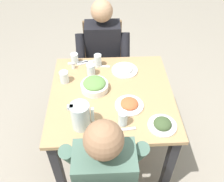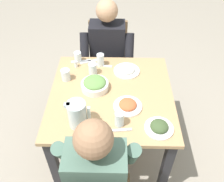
# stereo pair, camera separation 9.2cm
# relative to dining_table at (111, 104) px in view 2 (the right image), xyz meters

# --- Properties ---
(ground_plane) EXTENTS (8.00, 8.00, 0.00)m
(ground_plane) POSITION_rel_dining_table_xyz_m (0.00, 0.00, -0.61)
(ground_plane) COLOR gray
(dining_table) EXTENTS (0.91, 0.91, 0.73)m
(dining_table) POSITION_rel_dining_table_xyz_m (0.00, 0.00, 0.00)
(dining_table) COLOR tan
(dining_table) RESTS_ON ground_plane
(chair_far) EXTENTS (0.40, 0.40, 0.87)m
(chair_far) POSITION_rel_dining_table_xyz_m (-0.05, 0.77, -0.12)
(chair_far) COLOR brown
(chair_far) RESTS_ON ground_plane
(diner_near) EXTENTS (0.48, 0.53, 1.16)m
(diner_near) POSITION_rel_dining_table_xyz_m (-0.06, -0.56, 0.02)
(diner_near) COLOR #4C6B5B
(diner_near) RESTS_ON ground_plane
(diner_far) EXTENTS (0.48, 0.53, 1.16)m
(diner_far) POSITION_rel_dining_table_xyz_m (-0.05, 0.56, 0.02)
(diner_far) COLOR black
(diner_far) RESTS_ON ground_plane
(water_pitcher) EXTENTS (0.16, 0.12, 0.19)m
(water_pitcher) POSITION_rel_dining_table_xyz_m (-0.21, -0.30, 0.22)
(water_pitcher) COLOR silver
(water_pitcher) RESTS_ON dining_table
(salad_bowl) EXTENTS (0.21, 0.21, 0.09)m
(salad_bowl) POSITION_rel_dining_table_xyz_m (-0.12, 0.05, 0.16)
(salad_bowl) COLOR white
(salad_bowl) RESTS_ON dining_table
(plate_yoghurt) EXTENTS (0.21, 0.21, 0.05)m
(plate_yoghurt) POSITION_rel_dining_table_xyz_m (0.12, 0.26, 0.14)
(plate_yoghurt) COLOR white
(plate_yoghurt) RESTS_ON dining_table
(plate_rice_curry) EXTENTS (0.20, 0.20, 0.05)m
(plate_rice_curry) POSITION_rel_dining_table_xyz_m (0.12, -0.14, 0.14)
(plate_rice_curry) COLOR white
(plate_rice_curry) RESTS_ON dining_table
(plate_dolmas) EXTENTS (0.19, 0.19, 0.06)m
(plate_dolmas) POSITION_rel_dining_table_xyz_m (0.31, -0.32, 0.14)
(plate_dolmas) COLOR white
(plate_dolmas) RESTS_ON dining_table
(water_glass_center) EXTENTS (0.06, 0.06, 0.11)m
(water_glass_center) POSITION_rel_dining_table_xyz_m (0.06, -0.29, 0.17)
(water_glass_center) COLOR silver
(water_glass_center) RESTS_ON dining_table
(water_glass_near_right) EXTENTS (0.07, 0.07, 0.09)m
(water_glass_near_right) POSITION_rel_dining_table_xyz_m (-0.15, 0.23, 0.17)
(water_glass_near_right) COLOR silver
(water_glass_near_right) RESTS_ON dining_table
(water_glass_near_left) EXTENTS (0.07, 0.07, 0.09)m
(water_glass_near_left) POSITION_rel_dining_table_xyz_m (-0.36, 0.15, 0.17)
(water_glass_near_left) COLOR silver
(water_glass_near_left) RESTS_ON dining_table
(water_glass_far_right) EXTENTS (0.06, 0.06, 0.11)m
(water_glass_far_right) POSITION_rel_dining_table_xyz_m (-0.10, 0.34, 0.17)
(water_glass_far_right) COLOR silver
(water_glass_far_right) RESTS_ON dining_table
(water_glass_by_pitcher) EXTENTS (0.06, 0.06, 0.09)m
(water_glass_by_pitcher) POSITION_rel_dining_table_xyz_m (-0.29, 0.39, 0.16)
(water_glass_by_pitcher) COLOR silver
(water_glass_by_pitcher) RESTS_ON dining_table
(salt_shaker) EXTENTS (0.03, 0.03, 0.05)m
(salt_shaker) POSITION_rel_dining_table_xyz_m (-0.30, 0.32, 0.15)
(salt_shaker) COLOR white
(salt_shaker) RESTS_ON dining_table
(fork_near) EXTENTS (0.17, 0.08, 0.01)m
(fork_near) POSITION_rel_dining_table_xyz_m (-0.19, 0.39, 0.12)
(fork_near) COLOR silver
(fork_near) RESTS_ON dining_table
(knife_near) EXTENTS (0.19, 0.04, 0.01)m
(knife_near) POSITION_rel_dining_table_xyz_m (0.05, -0.34, 0.12)
(knife_near) COLOR silver
(knife_near) RESTS_ON dining_table
(fork_far) EXTENTS (0.17, 0.05, 0.01)m
(fork_far) POSITION_rel_dining_table_xyz_m (-0.27, 0.39, 0.12)
(fork_far) COLOR silver
(fork_far) RESTS_ON dining_table
(knife_far) EXTENTS (0.19, 0.04, 0.01)m
(knife_far) POSITION_rel_dining_table_xyz_m (-0.09, 0.33, 0.12)
(knife_far) COLOR silver
(knife_far) RESTS_ON dining_table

